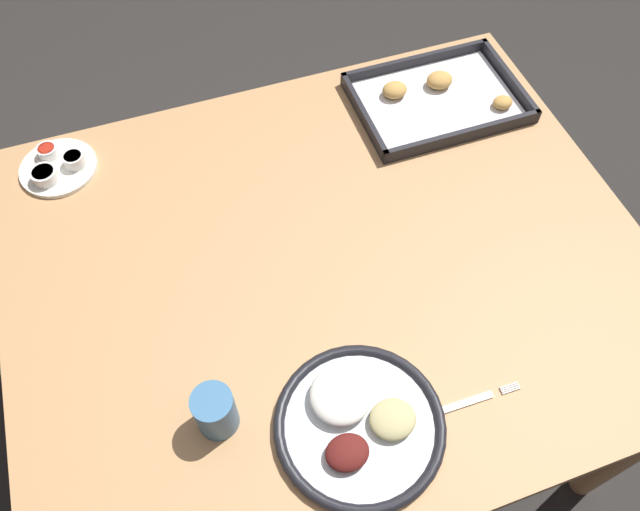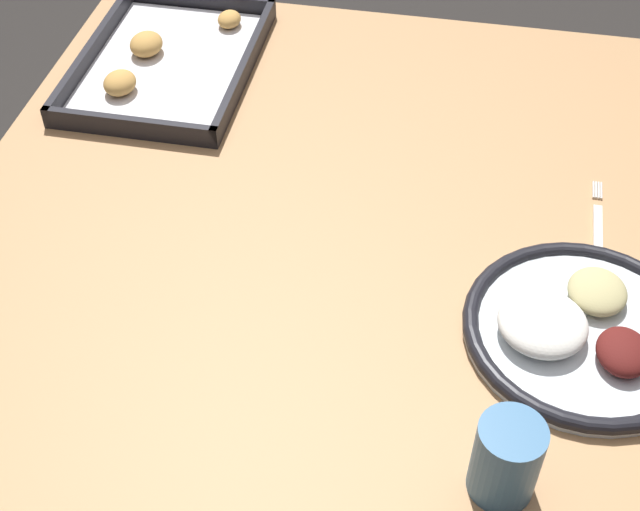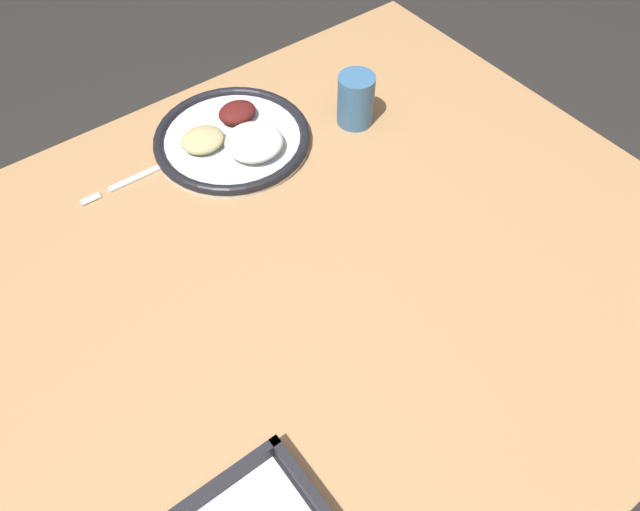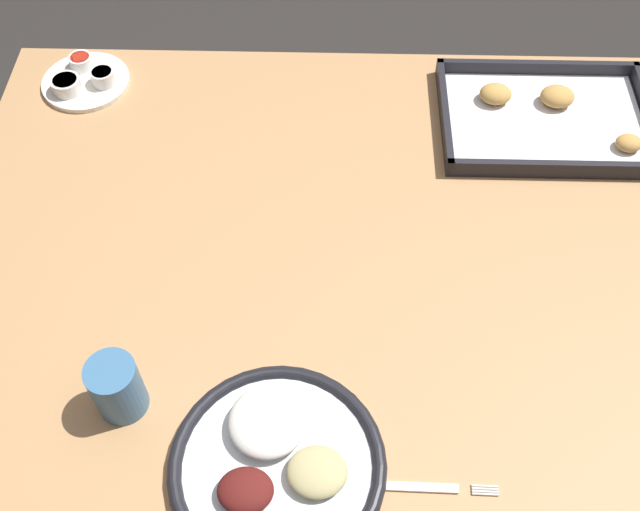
{
  "view_description": "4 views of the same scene",
  "coord_description": "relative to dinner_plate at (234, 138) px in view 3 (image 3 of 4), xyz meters",
  "views": [
    {
      "loc": [
        -0.24,
        -0.62,
        1.81
      ],
      "look_at": [
        -0.02,
        0.0,
        0.79
      ],
      "focal_mm": 35.0,
      "sensor_mm": 36.0,
      "label": 1
    },
    {
      "loc": [
        -0.8,
        -0.15,
        1.6
      ],
      "look_at": [
        -0.02,
        0.0,
        0.79
      ],
      "focal_mm": 50.0,
      "sensor_mm": 36.0,
      "label": 2
    },
    {
      "loc": [
        0.34,
        0.47,
        1.55
      ],
      "look_at": [
        -0.02,
        0.0,
        0.79
      ],
      "focal_mm": 35.0,
      "sensor_mm": 36.0,
      "label": 3
    },
    {
      "loc": [
        -0.0,
        -0.69,
        1.74
      ],
      "look_at": [
        -0.02,
        0.0,
        0.79
      ],
      "focal_mm": 42.0,
      "sensor_mm": 36.0,
      "label": 4
    }
  ],
  "objects": [
    {
      "name": "dining_table",
      "position": [
        0.07,
        0.33,
        -0.11
      ],
      "size": [
        1.27,
        1.05,
        0.76
      ],
      "color": "#AD7F51",
      "rests_on": "ground_plane"
    },
    {
      "name": "ground_plane",
      "position": [
        0.07,
        0.33,
        -0.78
      ],
      "size": [
        8.0,
        8.0,
        0.0
      ],
      "primitive_type": "plane",
      "color": "#282623"
    },
    {
      "name": "fork",
      "position": [
        0.18,
        -0.03,
        -0.01
      ],
      "size": [
        0.2,
        0.02,
        0.0
      ],
      "rotation": [
        0.0,
        0.0,
        -0.02
      ],
      "color": "silver",
      "rests_on": "dining_table"
    },
    {
      "name": "drinking_cup",
      "position": [
        -0.22,
        0.08,
        0.04
      ],
      "size": [
        0.07,
        0.07,
        0.1
      ],
      "color": "#38668E",
      "rests_on": "dining_table"
    },
    {
      "name": "dinner_plate",
      "position": [
        0.0,
        0.0,
        0.0
      ],
      "size": [
        0.29,
        0.29,
        0.05
      ],
      "color": "silver",
      "rests_on": "dining_table"
    }
  ]
}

